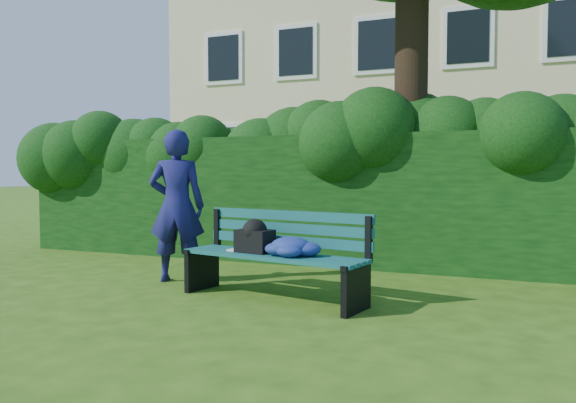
% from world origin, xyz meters
% --- Properties ---
extents(ground, '(80.00, 80.00, 0.00)m').
position_xyz_m(ground, '(0.00, 0.00, 0.00)').
color(ground, '#305312').
rests_on(ground, ground).
extents(apartment_building, '(16.00, 8.08, 12.00)m').
position_xyz_m(apartment_building, '(-0.00, 13.99, 6.00)').
color(apartment_building, beige).
rests_on(apartment_building, ground).
extents(hedge, '(10.00, 1.00, 1.80)m').
position_xyz_m(hedge, '(0.00, 2.20, 0.90)').
color(hedge, black).
rests_on(hedge, ground).
extents(park_bench, '(2.05, 0.93, 0.89)m').
position_xyz_m(park_bench, '(0.23, -0.27, 0.50)').
color(park_bench, '#0D4445').
rests_on(park_bench, ground).
extents(man_reading, '(0.76, 0.64, 1.79)m').
position_xyz_m(man_reading, '(-1.24, 0.16, 0.90)').
color(man_reading, navy).
rests_on(man_reading, ground).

